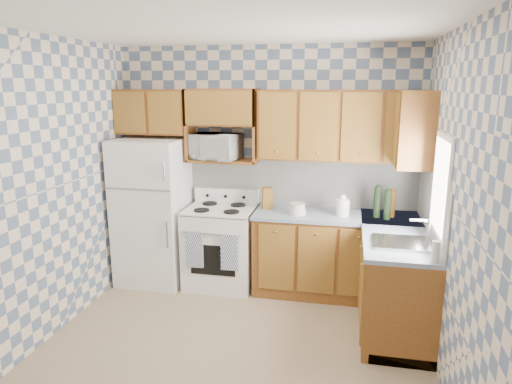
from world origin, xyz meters
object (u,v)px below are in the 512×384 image
(electric_kettle, at_px, (343,208))
(stove_body, at_px, (221,247))
(refrigerator, at_px, (153,211))
(microwave, at_px, (216,147))

(electric_kettle, bearing_deg, stove_body, 178.26)
(refrigerator, relative_size, stove_body, 1.87)
(stove_body, height_order, microwave, microwave)
(refrigerator, height_order, stove_body, refrigerator)
(electric_kettle, bearing_deg, microwave, 172.89)
(microwave, bearing_deg, electric_kettle, 4.66)
(refrigerator, xyz_separation_m, microwave, (0.73, 0.16, 0.76))
(stove_body, relative_size, electric_kettle, 5.01)
(refrigerator, relative_size, electric_kettle, 9.35)
(microwave, height_order, electric_kettle, microwave)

